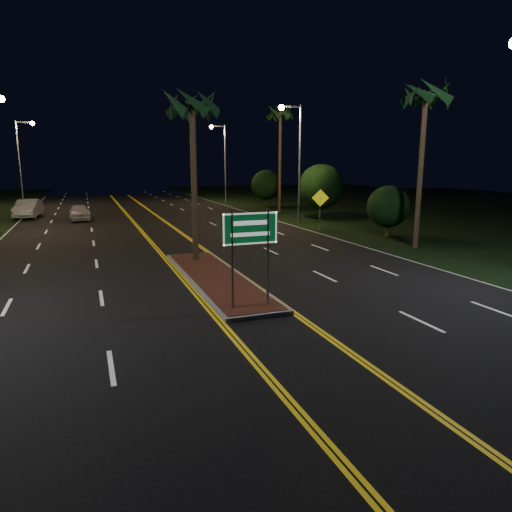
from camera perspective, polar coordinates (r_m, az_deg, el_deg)
name	(u,v)px	position (r m, az deg, el deg)	size (l,w,h in m)	color
ground	(286,341)	(12.52, 3.72, -10.61)	(120.00, 120.00, 0.00)	black
grass_right	(457,211)	(49.98, 23.86, 5.19)	(40.00, 110.00, 0.01)	black
median_island	(216,278)	(18.78, -5.06, -2.77)	(2.25, 10.25, 0.17)	gray
highway_sign	(250,238)	(14.38, -0.72, 2.29)	(1.80, 0.08, 3.20)	gray
streetlight_left_far	(22,154)	(54.87, -27.17, 11.32)	(1.91, 0.44, 9.00)	gray
streetlight_right_mid	(295,150)	(36.03, 4.95, 13.03)	(1.91, 0.44, 9.00)	gray
streetlight_right_far	(222,155)	(54.78, -4.27, 12.54)	(1.91, 0.44, 9.00)	gray
palm_median	(192,105)	(21.74, -8.02, 18.21)	(2.40, 2.40, 8.30)	#382819
palm_right_near	(426,95)	(27.09, 20.48, 18.29)	(2.40, 2.40, 9.30)	#382819
palm_right_far	(280,114)	(44.43, 3.07, 17.29)	(2.40, 2.40, 10.30)	#382819
shrub_near	(388,207)	(30.75, 16.20, 5.95)	(2.70, 2.70, 3.30)	#382819
shrub_mid	(321,187)	(39.39, 8.11, 8.57)	(3.78, 3.78, 4.62)	#382819
shrub_far	(266,185)	(50.19, 1.28, 8.86)	(3.24, 3.24, 3.96)	#382819
car_near	(79,211)	(40.96, -21.23, 5.28)	(2.00, 4.66, 1.55)	silver
car_far	(28,207)	(44.66, -26.61, 5.48)	(2.36, 5.50, 1.83)	#B6B7C1
warning_sign	(320,203)	(32.89, 8.02, 6.57)	(1.11, 0.53, 2.88)	gray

